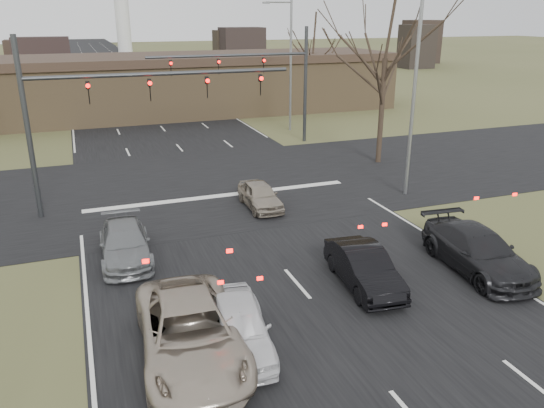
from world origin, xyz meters
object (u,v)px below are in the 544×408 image
(car_charcoal_sedan, at_px, (477,251))
(car_silver_ahead, at_px, (260,195))
(building, at_px, (170,84))
(mast_arm_far, at_px, (268,72))
(car_grey_ahead, at_px, (125,243))
(streetlight_right_far, at_px, (289,58))
(car_white_sedan, at_px, (239,326))
(mast_arm_near, at_px, (104,102))
(streetlight_right_near, at_px, (412,84))
(car_black_hatch, at_px, (364,268))
(car_silver_suv, at_px, (190,333))

(car_charcoal_sedan, height_order, car_silver_ahead, car_charcoal_sedan)
(building, height_order, mast_arm_far, mast_arm_far)
(car_grey_ahead, relative_size, car_silver_ahead, 1.23)
(streetlight_right_far, xyz_separation_m, car_white_sedan, (-12.26, -26.83, -4.90))
(building, distance_m, mast_arm_far, 15.75)
(streetlight_right_far, bearing_deg, building, 123.65)
(car_charcoal_sedan, relative_size, car_grey_ahead, 1.16)
(streetlight_right_far, xyz_separation_m, car_silver_ahead, (-8.00, -16.29, -4.97))
(car_grey_ahead, bearing_deg, streetlight_right_far, 55.80)
(car_white_sedan, height_order, car_silver_ahead, car_white_sedan)
(building, bearing_deg, streetlight_right_far, -56.35)
(mast_arm_far, relative_size, car_charcoal_sedan, 2.16)
(mast_arm_near, bearing_deg, car_silver_ahead, -19.23)
(streetlight_right_near, bearing_deg, car_grey_ahead, -168.36)
(mast_arm_far, bearing_deg, car_black_hatch, -101.16)
(car_white_sedan, bearing_deg, car_grey_ahead, 116.74)
(mast_arm_near, bearing_deg, car_silver_suv, -85.79)
(streetlight_right_near, relative_size, streetlight_right_far, 1.00)
(building, relative_size, car_charcoal_sedan, 8.23)
(mast_arm_near, distance_m, car_grey_ahead, 7.38)
(mast_arm_far, height_order, car_silver_ahead, mast_arm_far)
(streetlight_right_near, xyz_separation_m, car_silver_suv, (-13.11, -9.83, -4.80))
(mast_arm_near, bearing_deg, car_black_hatch, -56.12)
(streetlight_right_far, height_order, car_charcoal_sedan, streetlight_right_far)
(streetlight_right_far, bearing_deg, mast_arm_far, -128.11)
(car_black_hatch, bearing_deg, mast_arm_near, 129.90)
(mast_arm_near, relative_size, car_black_hatch, 2.95)
(car_charcoal_sedan, bearing_deg, car_white_sedan, -165.05)
(streetlight_right_near, xyz_separation_m, car_white_sedan, (-11.76, -9.83, -4.90))
(car_silver_ahead, bearing_deg, car_charcoal_sedan, -59.33)
(streetlight_right_far, bearing_deg, car_charcoal_sedan, -96.38)
(car_black_hatch, relative_size, car_charcoal_sedan, 0.80)
(mast_arm_near, height_order, car_grey_ahead, mast_arm_near)
(car_charcoal_sedan, bearing_deg, car_silver_suv, -166.22)
(car_grey_ahead, height_order, car_silver_ahead, car_grey_ahead)
(building, bearing_deg, streetlight_right_near, -76.31)
(mast_arm_far, distance_m, car_silver_suv, 25.47)
(building, height_order, streetlight_right_near, streetlight_right_near)
(streetlight_right_near, xyz_separation_m, car_silver_ahead, (-7.50, 0.71, -4.97))
(mast_arm_far, distance_m, car_charcoal_sedan, 21.65)
(car_silver_ahead, bearing_deg, mast_arm_far, 68.99)
(car_white_sedan, relative_size, car_grey_ahead, 0.90)
(car_silver_ahead, bearing_deg, mast_arm_near, 161.35)
(mast_arm_near, height_order, car_charcoal_sedan, mast_arm_near)
(car_silver_suv, relative_size, car_charcoal_sedan, 1.10)
(car_grey_ahead, bearing_deg, car_silver_suv, -79.54)
(streetlight_right_near, height_order, car_white_sedan, streetlight_right_near)
(mast_arm_far, bearing_deg, car_charcoal_sedan, -89.15)
(mast_arm_far, relative_size, car_silver_suv, 1.96)
(car_charcoal_sedan, bearing_deg, building, 102.37)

